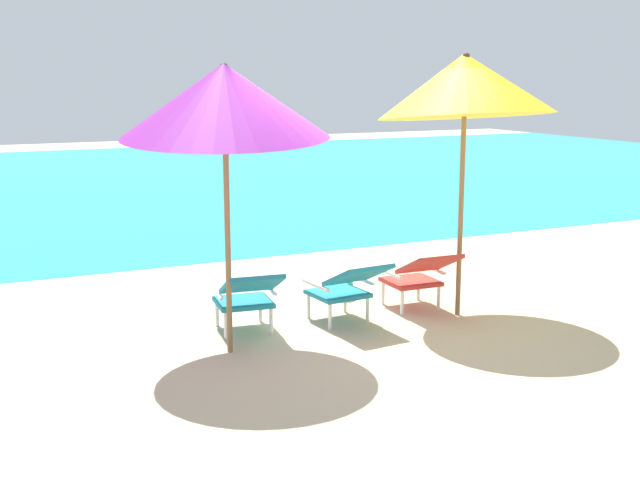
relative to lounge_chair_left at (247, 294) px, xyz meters
The scene contains 8 objects.
ground_plane 4.26m from the lounge_chair_left, 76.43° to the left, with size 40.00×40.00×0.00m, color #CCB78E.
ocean_band 12.14m from the lounge_chair_left, 85.29° to the left, with size 40.00×18.00×0.01m, color #28B2B7.
lounge_chair_left is the anchor object (origin of this frame).
lounge_chair_center 1.01m from the lounge_chair_left, ahead, with size 0.61×0.92×0.68m.
lounge_chair_right 1.90m from the lounge_chair_left, ahead, with size 0.57×0.89×0.68m.
beach_umbrella_left 1.88m from the lounge_chair_left, 129.36° to the right, with size 2.40×2.41×2.59m.
beach_umbrella_right 2.94m from the lounge_chair_left, ahead, with size 1.75×1.80×2.73m.
beach_ball 1.63m from the lounge_chair_left, 29.40° to the left, with size 0.27×0.27×0.27m, color #1E9E60.
Camera 1 is at (-3.58, -7.15, 2.43)m, focal length 45.89 mm.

